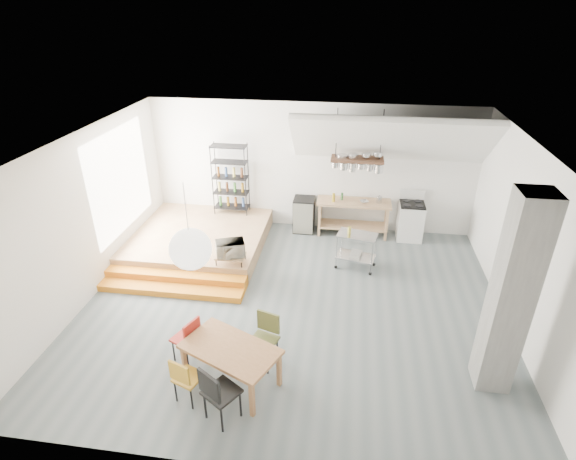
% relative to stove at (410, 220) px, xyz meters
% --- Properties ---
extents(floor, '(8.00, 8.00, 0.00)m').
position_rel_stove_xyz_m(floor, '(-2.50, -3.16, -0.48)').
color(floor, slate).
rests_on(floor, ground).
extents(wall_back, '(8.00, 0.04, 3.20)m').
position_rel_stove_xyz_m(wall_back, '(-2.50, 0.34, 1.12)').
color(wall_back, silver).
rests_on(wall_back, ground).
extents(wall_left, '(0.04, 7.00, 3.20)m').
position_rel_stove_xyz_m(wall_left, '(-6.50, -3.16, 1.12)').
color(wall_left, silver).
rests_on(wall_left, ground).
extents(wall_right, '(0.04, 7.00, 3.20)m').
position_rel_stove_xyz_m(wall_right, '(1.50, -3.16, 1.12)').
color(wall_right, silver).
rests_on(wall_right, ground).
extents(ceiling, '(8.00, 7.00, 0.02)m').
position_rel_stove_xyz_m(ceiling, '(-2.50, -3.16, 2.72)').
color(ceiling, white).
rests_on(ceiling, wall_back).
extents(slope_ceiling, '(4.40, 1.44, 1.32)m').
position_rel_stove_xyz_m(slope_ceiling, '(-0.70, -0.26, 2.07)').
color(slope_ceiling, white).
rests_on(slope_ceiling, wall_back).
extents(window_pane, '(0.02, 2.50, 2.20)m').
position_rel_stove_xyz_m(window_pane, '(-6.48, -1.66, 1.32)').
color(window_pane, white).
rests_on(window_pane, wall_left).
extents(platform, '(3.00, 3.00, 0.40)m').
position_rel_stove_xyz_m(platform, '(-5.00, -1.16, -0.28)').
color(platform, '#A17150').
rests_on(platform, ground).
extents(step_lower, '(3.00, 0.35, 0.13)m').
position_rel_stove_xyz_m(step_lower, '(-5.00, -3.11, -0.41)').
color(step_lower, orange).
rests_on(step_lower, ground).
extents(step_upper, '(3.00, 0.35, 0.27)m').
position_rel_stove_xyz_m(step_upper, '(-5.00, -2.76, -0.35)').
color(step_upper, orange).
rests_on(step_upper, ground).
extents(concrete_column, '(0.50, 0.50, 3.20)m').
position_rel_stove_xyz_m(concrete_column, '(0.80, -4.66, 1.12)').
color(concrete_column, slate).
rests_on(concrete_column, ground).
extents(kitchen_counter, '(1.80, 0.60, 0.91)m').
position_rel_stove_xyz_m(kitchen_counter, '(-1.40, -0.01, 0.15)').
color(kitchen_counter, '#A17150').
rests_on(kitchen_counter, ground).
extents(stove, '(0.60, 0.60, 1.18)m').
position_rel_stove_xyz_m(stove, '(0.00, 0.00, 0.00)').
color(stove, white).
rests_on(stove, ground).
extents(pot_rack, '(1.20, 0.50, 1.43)m').
position_rel_stove_xyz_m(pot_rack, '(-1.37, -0.23, 1.50)').
color(pot_rack, '#3D2418').
rests_on(pot_rack, ceiling).
extents(wire_shelving, '(0.88, 0.38, 1.80)m').
position_rel_stove_xyz_m(wire_shelving, '(-4.50, 0.04, 0.85)').
color(wire_shelving, black).
rests_on(wire_shelving, platform).
extents(microwave_shelf, '(0.60, 0.40, 0.16)m').
position_rel_stove_xyz_m(microwave_shelf, '(-3.90, -2.41, 0.07)').
color(microwave_shelf, '#A17150').
rests_on(microwave_shelf, platform).
extents(paper_lantern, '(0.60, 0.60, 0.60)m').
position_rel_stove_xyz_m(paper_lantern, '(-3.70, -5.00, 1.72)').
color(paper_lantern, white).
rests_on(paper_lantern, ceiling).
extents(dining_table, '(1.65, 1.34, 0.69)m').
position_rel_stove_xyz_m(dining_table, '(-3.16, -5.25, 0.13)').
color(dining_table, '#976237').
rests_on(dining_table, ground).
extents(chair_mustard, '(0.48, 0.48, 0.81)m').
position_rel_stove_xyz_m(chair_mustard, '(-3.71, -5.71, 0.00)').
color(chair_mustard, '#B4821E').
rests_on(chair_mustard, ground).
extents(chair_black, '(0.60, 0.60, 0.95)m').
position_rel_stove_xyz_m(chair_black, '(-3.16, -5.98, 0.09)').
color(chair_black, black).
rests_on(chair_black, ground).
extents(chair_olive, '(0.52, 0.52, 0.90)m').
position_rel_stove_xyz_m(chair_olive, '(-2.73, -4.72, 0.06)').
color(chair_olive, brown).
rests_on(chair_olive, ground).
extents(chair_red, '(0.50, 0.50, 0.83)m').
position_rel_stove_xyz_m(chair_red, '(-3.96, -4.88, 0.02)').
color(chair_red, '#B02319').
rests_on(chair_red, ground).
extents(rolling_cart, '(0.91, 0.64, 0.82)m').
position_rel_stove_xyz_m(rolling_cart, '(-1.30, -1.58, 0.05)').
color(rolling_cart, silver).
rests_on(rolling_cart, ground).
extents(mini_fridge, '(0.52, 0.52, 0.88)m').
position_rel_stove_xyz_m(mini_fridge, '(-2.63, 0.04, -0.04)').
color(mini_fridge, black).
rests_on(mini_fridge, ground).
extents(microwave, '(0.68, 0.58, 0.32)m').
position_rel_stove_xyz_m(microwave, '(-3.90, -2.41, 0.25)').
color(microwave, beige).
rests_on(microwave, microwave_shelf).
extents(bowl, '(0.25, 0.25, 0.05)m').
position_rel_stove_xyz_m(bowl, '(-1.16, -0.06, 0.45)').
color(bowl, silver).
rests_on(bowl, kitchen_counter).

